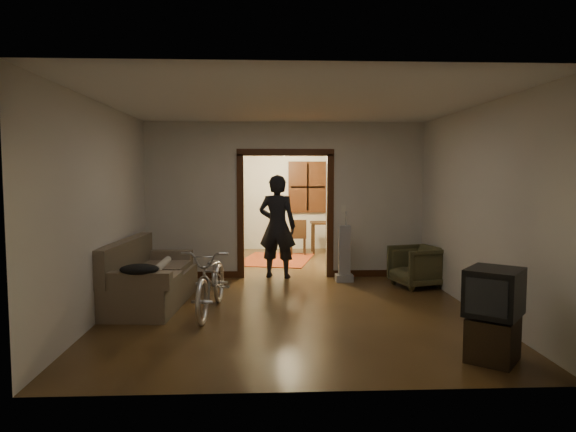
{
  "coord_description": "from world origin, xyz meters",
  "views": [
    {
      "loc": [
        -0.38,
        -8.52,
        1.87
      ],
      "look_at": [
        0.0,
        -0.3,
        1.2
      ],
      "focal_mm": 32.0,
      "sensor_mm": 36.0,
      "label": 1
    }
  ],
  "objects": [
    {
      "name": "partition_wall",
      "position": [
        0.0,
        0.75,
        1.4
      ],
      "size": [
        5.0,
        0.14,
        2.8
      ],
      "primitive_type": "cube",
      "color": "beige",
      "rests_on": "floor"
    },
    {
      "name": "desk",
      "position": [
        1.22,
        3.56,
        0.36
      ],
      "size": [
        1.06,
        0.69,
        0.73
      ],
      "primitive_type": "cube",
      "rotation": [
        0.0,
        0.0,
        -0.15
      ],
      "color": "black",
      "rests_on": "floor"
    },
    {
      "name": "sofa",
      "position": [
        -2.0,
        -1.16,
        0.46
      ],
      "size": [
        1.05,
        2.08,
        0.93
      ],
      "primitive_type": "cube",
      "rotation": [
        0.0,
        0.0,
        -0.07
      ],
      "color": "brown",
      "rests_on": "floor"
    },
    {
      "name": "far_window",
      "position": [
        0.7,
        4.21,
        1.55
      ],
      "size": [
        0.98,
        0.06,
        1.28
      ],
      "primitive_type": "cube",
      "color": "black",
      "rests_on": "wall_back"
    },
    {
      "name": "wall_right",
      "position": [
        2.5,
        0.0,
        1.4
      ],
      "size": [
        0.02,
        8.5,
        2.8
      ],
      "primitive_type": "cube",
      "color": "beige",
      "rests_on": "floor"
    },
    {
      "name": "crt_tv",
      "position": [
        1.91,
        -3.59,
        0.7
      ],
      "size": [
        0.72,
        0.73,
        0.47
      ],
      "primitive_type": "cube",
      "rotation": [
        0.0,
        0.0,
        0.89
      ],
      "color": "black",
      "rests_on": "tv_stand"
    },
    {
      "name": "rolled_paper",
      "position": [
        -1.9,
        -0.86,
        0.53
      ],
      "size": [
        0.11,
        0.87,
        0.11
      ],
      "primitive_type": "cylinder",
      "rotation": [
        1.57,
        0.0,
        0.0
      ],
      "color": "beige",
      "rests_on": "sofa"
    },
    {
      "name": "light_switch",
      "position": [
        1.05,
        0.68,
        1.25
      ],
      "size": [
        0.08,
        0.01,
        0.12
      ],
      "primitive_type": "cube",
      "color": "silver",
      "rests_on": "partition_wall"
    },
    {
      "name": "chandelier",
      "position": [
        0.0,
        2.5,
        2.35
      ],
      "size": [
        0.24,
        0.24,
        0.24
      ],
      "primitive_type": "sphere",
      "color": "#FFE0A5",
      "rests_on": "ceiling"
    },
    {
      "name": "wall_left",
      "position": [
        -2.5,
        0.0,
        1.4
      ],
      "size": [
        0.02,
        8.5,
        2.8
      ],
      "primitive_type": "cube",
      "color": "beige",
      "rests_on": "floor"
    },
    {
      "name": "vacuum",
      "position": [
        1.01,
        0.29,
        0.49
      ],
      "size": [
        0.35,
        0.3,
        0.98
      ],
      "primitive_type": "cube",
      "rotation": [
        0.0,
        0.0,
        -0.21
      ],
      "color": "gray",
      "rests_on": "floor"
    },
    {
      "name": "wall_back",
      "position": [
        0.0,
        4.25,
        1.4
      ],
      "size": [
        5.0,
        0.02,
        2.8
      ],
      "primitive_type": "cube",
      "color": "beige",
      "rests_on": "floor"
    },
    {
      "name": "globe",
      "position": [
        -1.45,
        3.82,
        1.94
      ],
      "size": [
        0.29,
        0.29,
        0.29
      ],
      "primitive_type": "sphere",
      "color": "#1E5972",
      "rests_on": "locker"
    },
    {
      "name": "locker",
      "position": [
        -1.45,
        3.82,
        0.84
      ],
      "size": [
        0.87,
        0.52,
        1.68
      ],
      "primitive_type": "cube",
      "rotation": [
        0.0,
        0.0,
        0.07
      ],
      "color": "#1C2F1C",
      "rests_on": "floor"
    },
    {
      "name": "jacket",
      "position": [
        -1.95,
        -2.07,
        0.68
      ],
      "size": [
        0.49,
        0.36,
        0.14
      ],
      "primitive_type": "ellipsoid",
      "color": "black",
      "rests_on": "sofa"
    },
    {
      "name": "tv_stand",
      "position": [
        1.91,
        -3.59,
        0.22
      ],
      "size": [
        0.65,
        0.65,
        0.44
      ],
      "primitive_type": "cube",
      "rotation": [
        0.0,
        0.0,
        0.89
      ],
      "color": "black",
      "rests_on": "floor"
    },
    {
      "name": "bicycle",
      "position": [
        -1.09,
        -1.66,
        0.45
      ],
      "size": [
        0.75,
        1.77,
        0.9
      ],
      "primitive_type": "imported",
      "rotation": [
        0.0,
        0.0,
        -0.09
      ],
      "color": "silver",
      "rests_on": "floor"
    },
    {
      "name": "floor",
      "position": [
        0.0,
        0.0,
        0.0
      ],
      "size": [
        5.0,
        8.5,
        0.01
      ],
      "primitive_type": "cube",
      "color": "#392512",
      "rests_on": "ground"
    },
    {
      "name": "oriental_rug",
      "position": [
        -0.13,
        2.58,
        0.01
      ],
      "size": [
        1.83,
        2.16,
        0.01
      ],
      "primitive_type": "cube",
      "rotation": [
        0.0,
        0.0,
        -0.24
      ],
      "color": "maroon",
      "rests_on": "floor"
    },
    {
      "name": "desk_chair",
      "position": [
        0.4,
        3.35,
        0.41
      ],
      "size": [
        0.41,
        0.41,
        0.82
      ],
      "primitive_type": "cube",
      "rotation": [
        0.0,
        0.0,
        -0.14
      ],
      "color": "black",
      "rests_on": "floor"
    },
    {
      "name": "person",
      "position": [
        -0.15,
        0.69,
        0.93
      ],
      "size": [
        0.77,
        0.61,
        1.86
      ],
      "primitive_type": "imported",
      "rotation": [
        0.0,
        0.0,
        2.88
      ],
      "color": "black",
      "rests_on": "floor"
    },
    {
      "name": "ceiling",
      "position": [
        0.0,
        0.0,
        2.8
      ],
      "size": [
        5.0,
        8.5,
        0.01
      ],
      "primitive_type": "cube",
      "color": "white",
      "rests_on": "floor"
    },
    {
      "name": "armchair",
      "position": [
        2.15,
        -0.2,
        0.34
      ],
      "size": [
        0.92,
        0.91,
        0.68
      ],
      "primitive_type": "imported",
      "rotation": [
        0.0,
        0.0,
        -1.3
      ],
      "color": "#454227",
      "rests_on": "floor"
    },
    {
      "name": "door_casing",
      "position": [
        0.0,
        0.75,
        1.1
      ],
      "size": [
        1.74,
        0.2,
        2.32
      ],
      "primitive_type": "cube",
      "color": "#391B0C",
      "rests_on": "floor"
    }
  ]
}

